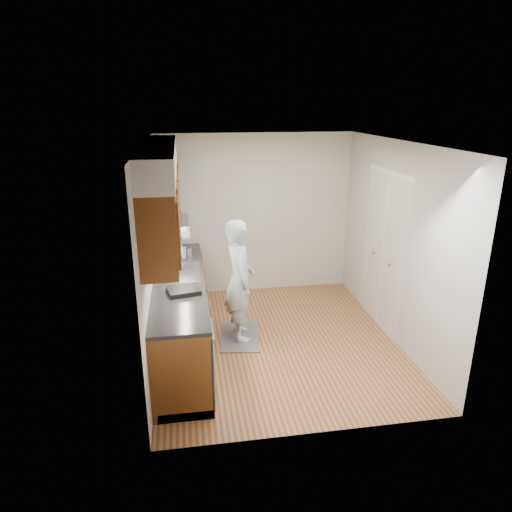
{
  "coord_description": "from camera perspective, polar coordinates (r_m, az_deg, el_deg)",
  "views": [
    {
      "loc": [
        -1.1,
        -5.11,
        2.93
      ],
      "look_at": [
        -0.23,
        0.25,
        1.09
      ],
      "focal_mm": 32.0,
      "sensor_mm": 36.0,
      "label": 1
    }
  ],
  "objects": [
    {
      "name": "ceiling",
      "position": [
        5.25,
        3.02,
        13.99
      ],
      "size": [
        3.5,
        3.5,
        0.0
      ],
      "primitive_type": "plane",
      "rotation": [
        3.14,
        0.0,
        0.0
      ],
      "color": "white",
      "rests_on": "wall_left"
    },
    {
      "name": "soap_bottle_c",
      "position": [
        6.28,
        -10.2,
        0.74
      ],
      "size": [
        0.18,
        0.18,
        0.17
      ],
      "primitive_type": "imported",
      "rotation": [
        0.0,
        0.0,
        0.62
      ],
      "color": "silver",
      "rests_on": "counter"
    },
    {
      "name": "soap_bottle_a",
      "position": [
        6.14,
        -11.27,
        0.91
      ],
      "size": [
        0.14,
        0.14,
        0.3
      ],
      "primitive_type": "imported",
      "rotation": [
        0.0,
        0.0,
        -0.23
      ],
      "color": "silver",
      "rests_on": "counter"
    },
    {
      "name": "closet_door",
      "position": [
        6.3,
        15.56,
        0.41
      ],
      "size": [
        0.02,
        1.22,
        2.05
      ],
      "primitive_type": "cube",
      "color": "silver",
      "rests_on": "wall_right"
    },
    {
      "name": "wall_left",
      "position": [
        5.4,
        -12.97,
        0.09
      ],
      "size": [
        0.02,
        3.5,
        2.5
      ],
      "primitive_type": "cube",
      "color": "#B3B1A8",
      "rests_on": "floor"
    },
    {
      "name": "upper_cabinets",
      "position": [
        5.26,
        -11.66,
        7.58
      ],
      "size": [
        0.47,
        2.8,
        1.21
      ],
      "color": "brown",
      "rests_on": "wall_left"
    },
    {
      "name": "soap_bottle_b",
      "position": [
        6.17,
        -9.3,
        0.7
      ],
      "size": [
        0.12,
        0.12,
        0.21
      ],
      "primitive_type": "imported",
      "rotation": [
        0.0,
        0.0,
        -0.35
      ],
      "color": "silver",
      "rests_on": "counter"
    },
    {
      "name": "floor_mat",
      "position": [
        6.09,
        -1.98,
        -9.99
      ],
      "size": [
        0.6,
        0.89,
        0.02
      ],
      "primitive_type": "cube",
      "rotation": [
        0.0,
        0.0,
        -0.14
      ],
      "color": "slate",
      "rests_on": "floor"
    },
    {
      "name": "dish_rack",
      "position": [
        5.07,
        -9.05,
        -4.31
      ],
      "size": [
        0.39,
        0.35,
        0.05
      ],
      "primitive_type": "cube",
      "rotation": [
        0.0,
        0.0,
        0.21
      ],
      "color": "black",
      "rests_on": "counter"
    },
    {
      "name": "steel_can",
      "position": [
        6.21,
        -8.28,
        0.37
      ],
      "size": [
        0.08,
        0.08,
        0.11
      ],
      "primitive_type": "cylinder",
      "rotation": [
        0.0,
        0.0,
        0.34
      ],
      "color": "#A5A5AA",
      "rests_on": "counter"
    },
    {
      "name": "wall_right",
      "position": [
        5.98,
        17.01,
        1.56
      ],
      "size": [
        0.02,
        3.5,
        2.5
      ],
      "primitive_type": "cube",
      "color": "#B3B1A8",
      "rests_on": "floor"
    },
    {
      "name": "counter",
      "position": [
        5.67,
        -9.37,
        -7.06
      ],
      "size": [
        0.64,
        2.8,
        1.3
      ],
      "color": "brown",
      "rests_on": "floor"
    },
    {
      "name": "floor",
      "position": [
        6.0,
        2.61,
        -10.54
      ],
      "size": [
        3.5,
        3.5,
        0.0
      ],
      "primitive_type": "plane",
      "color": "#A3653E",
      "rests_on": "ground"
    },
    {
      "name": "wall_back",
      "position": [
        7.15,
        -0.09,
        5.14
      ],
      "size": [
        3.0,
        0.02,
        2.5
      ],
      "primitive_type": "cube",
      "color": "#B3B1A8",
      "rests_on": "floor"
    },
    {
      "name": "person",
      "position": [
        5.71,
        -2.08,
        -2.06
      ],
      "size": [
        0.46,
        0.65,
        1.78
      ],
      "primitive_type": "imported",
      "rotation": [
        0.0,
        0.0,
        1.63
      ],
      "color": "#A7BFCB",
      "rests_on": "floor_mat"
    }
  ]
}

